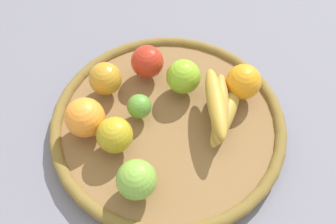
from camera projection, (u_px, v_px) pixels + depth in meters
ground_plane at (168, 128)px, 0.75m from camera, size 2.40×2.40×0.00m
basket at (168, 123)px, 0.73m from camera, size 0.46×0.46×0.04m
apple_2 at (147, 62)px, 0.76m from camera, size 0.09×0.09×0.07m
banana_bunch at (221, 108)px, 0.69m from camera, size 0.14×0.16×0.06m
apple_3 at (183, 77)px, 0.73m from camera, size 0.09×0.09×0.07m
apple_1 at (115, 135)px, 0.66m from camera, size 0.07×0.07×0.07m
orange_1 at (243, 82)px, 0.72m from camera, size 0.08×0.08×0.07m
lime_0 at (139, 106)px, 0.70m from camera, size 0.05×0.05×0.05m
apple_4 at (136, 180)px, 0.61m from camera, size 0.10×0.10×0.07m
orange_0 at (85, 117)px, 0.67m from camera, size 0.09×0.09×0.07m
apple_0 at (105, 79)px, 0.73m from camera, size 0.09×0.09×0.06m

